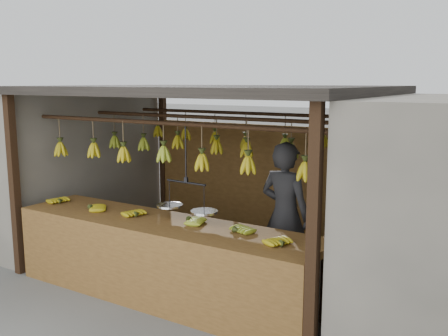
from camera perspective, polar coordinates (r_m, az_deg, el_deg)
The scene contains 8 objects.
ground at distance 6.84m, azimuth -1.35°, elevation -11.16°, with size 80.00×80.00×0.00m, color #5B5B57.
stall at distance 6.68m, azimuth 0.13°, elevation 5.72°, with size 4.30×3.30×2.40m.
neighbor_left at distance 8.98m, azimuth -21.03°, elevation 0.84°, with size 3.00×3.00×2.30m, color slate.
counter at distance 5.64m, azimuth -7.89°, elevation -8.21°, with size 3.78×0.86×0.96m.
hanging_bananas at distance 6.44m, azimuth -1.44°, elevation 2.41°, with size 3.61×2.21×0.36m.
balance_scale at distance 5.55m, azimuth -4.32°, elevation -4.18°, with size 0.78×0.31×0.95m.
vendor at distance 6.02m, azimuth 6.98°, elevation -5.35°, with size 0.64×0.42×1.76m, color #262628.
bag_bundles at distance 7.03m, azimuth 18.28°, elevation -2.60°, with size 0.08×0.26×1.24m.
Camera 1 is at (3.49, -5.35, 2.45)m, focal length 40.00 mm.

